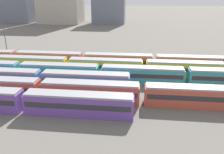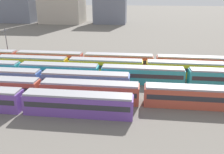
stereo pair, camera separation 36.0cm
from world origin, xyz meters
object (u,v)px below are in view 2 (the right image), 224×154
at_px(train_track_1, 142,94).
at_px(catenary_pole_1, 7,43).
at_px(train_track_5, 155,62).
at_px(train_track_3, 186,77).
at_px(train_track_4, 68,65).

xyz_separation_m(train_track_1, catenary_pole_1, (-38.59, 23.58, 3.38)).
height_order(train_track_5, catenary_pole_1, catenary_pole_1).
relative_size(train_track_3, train_track_4, 1.51).
bearing_deg(train_track_4, train_track_3, -10.58).
xyz_separation_m(train_track_3, catenary_pole_1, (-48.16, 13.18, 3.38)).
bearing_deg(train_track_4, catenary_pole_1, 158.56).
bearing_deg(catenary_pole_1, train_track_1, -31.43).
distance_m(train_track_1, train_track_5, 21.06).
xyz_separation_m(train_track_5, catenary_pole_1, (-41.91, 2.78, 3.38)).
bearing_deg(train_track_5, train_track_1, -99.07).
relative_size(train_track_1, train_track_4, 1.51).
relative_size(train_track_4, train_track_5, 0.66).
distance_m(train_track_3, catenary_pole_1, 50.05).
bearing_deg(train_track_3, catenary_pole_1, 164.69).
bearing_deg(catenary_pole_1, train_track_3, -15.31).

